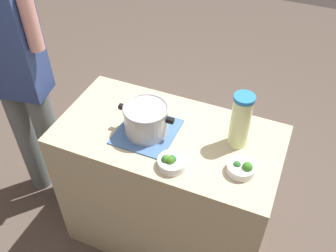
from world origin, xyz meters
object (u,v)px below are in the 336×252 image
(broccoli_bowl_front, at_px, (241,168))
(broccoli_bowl_center, at_px, (171,162))
(cooking_pot, at_px, (146,119))
(lemonade_pitcher, at_px, (241,121))
(person_cook, at_px, (19,83))

(broccoli_bowl_front, xyz_separation_m, broccoli_bowl_center, (0.31, 0.09, 0.00))
(cooking_pot, relative_size, broccoli_bowl_center, 2.17)
(lemonade_pitcher, xyz_separation_m, person_cook, (1.30, 0.06, -0.11))
(lemonade_pitcher, distance_m, broccoli_bowl_center, 0.39)
(cooking_pot, relative_size, broccoli_bowl_front, 2.27)
(broccoli_bowl_center, height_order, person_cook, person_cook)
(cooking_pot, xyz_separation_m, person_cook, (0.85, -0.05, -0.05))
(broccoli_bowl_center, relative_size, person_cook, 0.08)
(broccoli_bowl_front, relative_size, broccoli_bowl_center, 0.96)
(cooking_pot, distance_m, person_cook, 0.85)
(person_cook, bearing_deg, broccoli_bowl_center, 168.51)
(cooking_pot, height_order, lemonade_pitcher, lemonade_pitcher)
(lemonade_pitcher, bearing_deg, broccoli_bowl_center, 48.19)
(cooking_pot, bearing_deg, person_cook, -3.24)
(broccoli_bowl_center, bearing_deg, lemonade_pitcher, -131.81)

